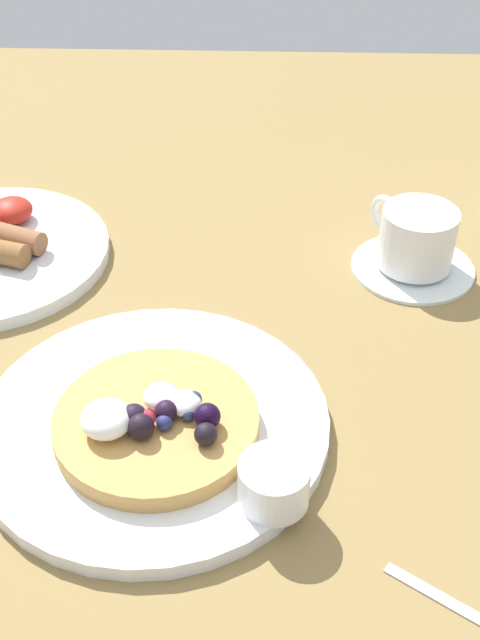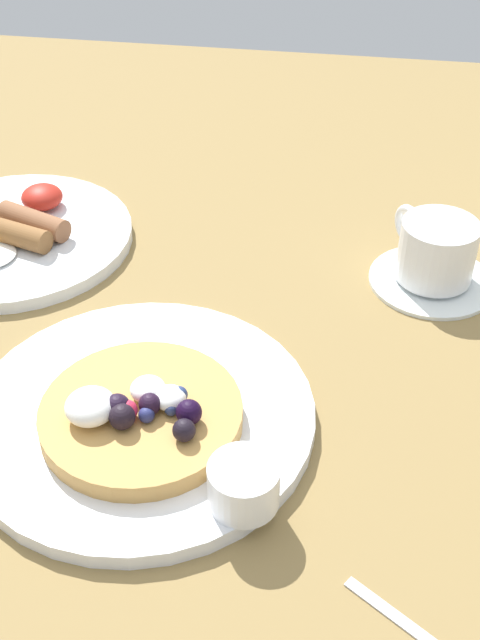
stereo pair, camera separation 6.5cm
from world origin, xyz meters
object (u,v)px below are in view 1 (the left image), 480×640
object	(u,v)px
syrup_ramekin	(274,483)
coffee_cup	(416,236)
pancake_plate	(154,423)
coffee_saucer	(413,266)

from	to	relation	value
syrup_ramekin	coffee_cup	world-z (taller)	coffee_cup
pancake_plate	coffee_cup	world-z (taller)	coffee_cup
syrup_ramekin	pancake_plate	bearing A→B (deg)	140.84
coffee_saucer	coffee_cup	distance (cm)	3.46
syrup_ramekin	coffee_saucer	bearing A→B (deg)	65.56
coffee_saucer	coffee_cup	xyz separation A→B (cm)	(-0.10, 0.15, 3.45)
pancake_plate	coffee_saucer	world-z (taller)	pancake_plate
syrup_ramekin	coffee_cup	bearing A→B (deg)	65.82
syrup_ramekin	coffee_cup	distance (cm)	33.57
coffee_saucer	coffee_cup	bearing A→B (deg)	125.33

